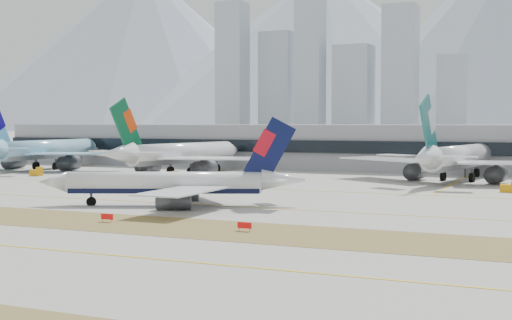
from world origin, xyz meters
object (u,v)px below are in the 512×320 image
at_px(taxiing_airliner, 174,184).
at_px(widebody_cathay, 456,159).
at_px(widebody_korean, 44,151).
at_px(terminal, 378,147).
at_px(widebody_eva, 178,155).

xyz_separation_m(taxiing_airliner, widebody_cathay, (41.03, 77.84, 1.95)).
bearing_deg(widebody_korean, terminal, -66.68).
distance_m(widebody_korean, terminal, 112.81).
height_order(widebody_eva, terminal, widebody_eva).
bearing_deg(widebody_eva, widebody_korean, 94.97).
xyz_separation_m(widebody_eva, terminal, (47.13, 54.21, 1.45)).
height_order(widebody_cathay, terminal, widebody_cathay).
bearing_deg(taxiing_airliner, terminal, -116.72).
xyz_separation_m(taxiing_airliner, widebody_eva, (-38.53, 68.59, 1.95)).
relative_size(taxiing_airliner, widebody_eva, 0.76).
relative_size(widebody_cathay, terminal, 0.23).
bearing_deg(terminal, taxiing_airliner, -94.01).
xyz_separation_m(widebody_korean, widebody_cathay, (133.44, 5.24, -0.19)).
distance_m(widebody_korean, widebody_eva, 54.03).
height_order(taxiing_airliner, widebody_korean, widebody_korean).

